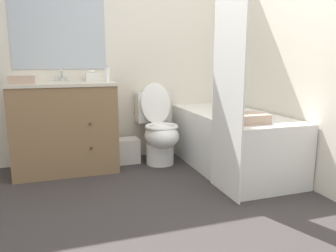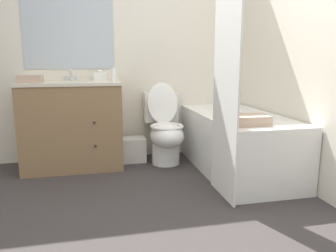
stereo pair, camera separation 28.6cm
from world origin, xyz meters
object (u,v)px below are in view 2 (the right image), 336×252
Objects in this scene: toilet at (165,131)px; hand_towel_folded at (30,79)px; tissue_box at (100,76)px; bathtub at (237,142)px; wastebasket at (134,149)px; soap_dispenser at (114,74)px; vanity_cabinet at (73,124)px; sink_faucet at (71,77)px; bath_towel_folded at (248,120)px.

toilet is 3.98× the size of hand_towel_folded.
tissue_box reaches higher than hand_towel_folded.
bathtub is at bearing -25.53° from tissue_box.
hand_towel_folded is (-0.98, -0.18, 0.79)m from wastebasket.
toilet is 5.27× the size of soap_dispenser.
sink_faucet is at bearing 90.00° from vanity_cabinet.
tissue_box is at bearing -12.73° from sink_faucet.
bathtub is 1.13m from wastebasket.
soap_dispenser reaches higher than bathtub.
tissue_box is (0.30, -0.07, 0.01)m from sink_faucet.
hand_towel_folded is at bearing -161.12° from vanity_cabinet.
wastebasket is 0.86m from soap_dispenser.
bathtub is 1.58m from tissue_box.
sink_faucet is 0.54× the size of wastebasket.
bathtub is at bearing -33.21° from toilet.
toilet is at bearing 118.05° from bath_towel_folded.
bath_towel_folded is at bearing -34.48° from vanity_cabinet.
wastebasket is 1.22× the size of hand_towel_folded.
bathtub is at bearing -23.31° from sink_faucet.
vanity_cabinet is at bearing 145.52° from bath_towel_folded.
vanity_cabinet is 4.61× the size of hand_towel_folded.
tissue_box is (-1.31, 0.62, 0.64)m from bathtub.
wastebasket is at bearing 150.52° from bathtub.
sink_faucet is 0.49m from soap_dispenser.
hand_towel_folded is at bearing -158.52° from tissue_box.
toilet is (0.96, -0.07, -0.10)m from vanity_cabinet.
sink_faucet is 0.17× the size of toilet.
soap_dispenser is 0.52× the size of bath_towel_folded.
wastebasket is at bearing 158.75° from toilet.
hand_towel_folded is (-1.31, -0.05, 0.57)m from toilet.
bath_towel_folded is at bearing -25.97° from hand_towel_folded.
bathtub is at bearing 73.75° from bath_towel_folded.
hand_towel_folded reaches higher than wastebasket.
vanity_cabinet is 6.11× the size of soap_dispenser.
vanity_cabinet is 3.79× the size of wastebasket.
bath_towel_folded is (1.02, -0.97, -0.34)m from soap_dispenser.
hand_towel_folded reaches higher than bath_towel_folded.
wastebasket is 0.84× the size of bath_towel_folded.
soap_dispenser reaches higher than wastebasket.
tissue_box is 0.70m from hand_towel_folded.
bath_towel_folded is (0.50, -0.93, 0.26)m from toilet.
soap_dispenser is at bearing 176.31° from toilet.
tissue_box reaches higher than bathtub.
vanity_cabinet is 0.65× the size of bathtub.
soap_dispenser is (-0.20, -0.09, 0.83)m from wastebasket.
wastebasket is at bearing -12.57° from sink_faucet.
bath_towel_folded is at bearing -52.12° from wastebasket.
sink_faucet reaches higher than wastebasket.
hand_towel_folded reaches higher than vanity_cabinet.
tissue_box is at bearing 135.58° from bath_towel_folded.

